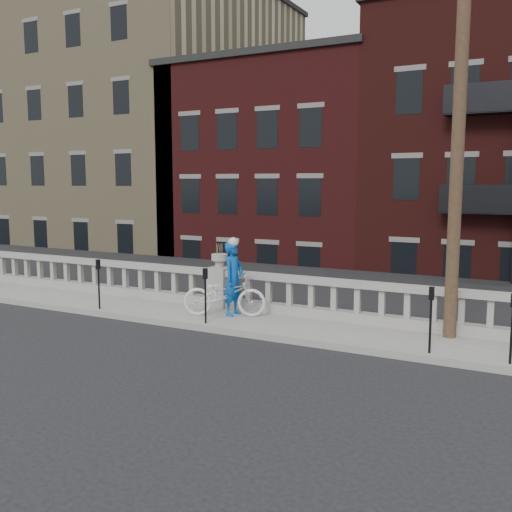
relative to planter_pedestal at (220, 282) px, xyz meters
The scene contains 12 objects.
ground 4.04m from the planter_pedestal, 90.00° to the right, with size 120.00×120.00×0.00m, color black.
sidewalk 1.21m from the planter_pedestal, 90.00° to the right, with size 32.00×2.20×0.15m, color gray.
balustrade 0.19m from the planter_pedestal, ahead, with size 28.00×0.34×1.03m.
planter_pedestal is the anchor object (origin of this frame).
lower_level 19.19m from the planter_pedestal, 88.31° to the left, with size 80.00×44.00×20.80m.
utility_pole 7.61m from the planter_pedestal, ahead, with size 1.60×0.28×10.00m.
parking_meter_b 3.29m from the planter_pedestal, 146.77° to the right, with size 0.10×0.09×1.36m.
parking_meter_c 1.93m from the planter_pedestal, 69.29° to the right, with size 0.10×0.09×1.36m.
parking_meter_d 6.30m from the planter_pedestal, 16.60° to the right, with size 0.10×0.09×1.36m.
parking_meter_e 7.75m from the planter_pedestal, 13.43° to the right, with size 0.10×0.09×1.36m.
bicycle 1.16m from the planter_pedestal, 52.79° to the right, with size 0.74×2.13×1.12m, color white.
cyclist 1.15m from the planter_pedestal, 40.16° to the right, with size 0.70×0.46×1.92m, color #0B4FAF.
Camera 1 is at (8.09, -9.40, 3.59)m, focal length 40.00 mm.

